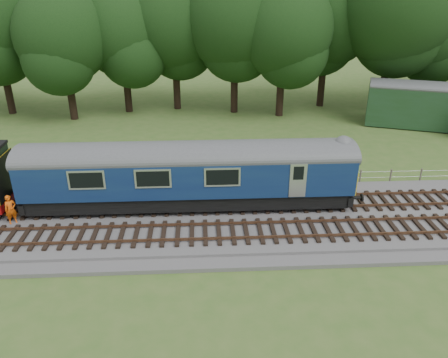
{
  "coord_description": "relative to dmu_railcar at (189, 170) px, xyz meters",
  "views": [
    {
      "loc": [
        -2.15,
        -20.67,
        12.18
      ],
      "look_at": [
        -0.99,
        1.4,
        2.0
      ],
      "focal_mm": 35.0,
      "sensor_mm": 36.0,
      "label": 1
    }
  ],
  "objects": [
    {
      "name": "ground",
      "position": [
        2.94,
        -1.4,
        -2.61
      ],
      "size": [
        120.0,
        120.0,
        0.0
      ],
      "primitive_type": "plane",
      "color": "#3F6525",
      "rests_on": "ground"
    },
    {
      "name": "ballast",
      "position": [
        2.94,
        -1.4,
        -2.43
      ],
      "size": [
        70.0,
        7.0,
        0.35
      ],
      "primitive_type": "cube",
      "color": "#4C4C4F",
      "rests_on": "ground"
    },
    {
      "name": "track_north",
      "position": [
        2.94,
        -0.0,
        -2.19
      ],
      "size": [
        67.2,
        2.4,
        0.21
      ],
      "color": "black",
      "rests_on": "ballast"
    },
    {
      "name": "track_south",
      "position": [
        2.94,
        -3.0,
        -2.19
      ],
      "size": [
        67.2,
        2.4,
        0.21
      ],
      "color": "black",
      "rests_on": "ballast"
    },
    {
      "name": "fence",
      "position": [
        2.94,
        3.1,
        -2.61
      ],
      "size": [
        64.0,
        0.12,
        1.0
      ],
      "primitive_type": null,
      "color": "#6B6054",
      "rests_on": "ground"
    },
    {
      "name": "tree_line",
      "position": [
        2.94,
        20.6,
        -2.61
      ],
      "size": [
        70.0,
        8.0,
        18.0
      ],
      "primitive_type": null,
      "color": "black",
      "rests_on": "ground"
    },
    {
      "name": "dmu_railcar",
      "position": [
        0.0,
        0.0,
        0.0
      ],
      "size": [
        18.05,
        2.86,
        3.88
      ],
      "color": "black",
      "rests_on": "ground"
    },
    {
      "name": "worker",
      "position": [
        -9.34,
        -1.4,
        -1.45
      ],
      "size": [
        0.7,
        0.65,
        1.61
      ],
      "primitive_type": "imported",
      "rotation": [
        0.0,
        0.0,
        0.58
      ],
      "color": "#EF580C",
      "rests_on": "ballast"
    }
  ]
}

